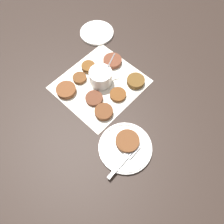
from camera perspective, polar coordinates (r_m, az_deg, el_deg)
ground_plane at (r=0.94m, az=-2.35°, el=7.90°), size 4.00×4.00×0.00m
napkin at (r=0.93m, az=-2.99°, el=7.14°), size 0.34×0.31×0.00m
sauce_bowl at (r=0.91m, az=-2.92°, el=9.04°), size 0.12×0.09×0.12m
fritter_0 at (r=0.93m, az=6.22°, el=8.05°), size 0.07×0.07×0.02m
fritter_1 at (r=0.89m, az=1.55°, el=4.57°), size 0.07×0.07×0.01m
fritter_2 at (r=0.92m, az=-11.88°, el=5.63°), size 0.08×0.08×0.02m
fritter_3 at (r=0.88m, az=-4.69°, el=3.60°), size 0.07×0.07×0.01m
fritter_4 at (r=0.85m, az=-2.16°, el=0.03°), size 0.07×0.07×0.02m
fritter_5 at (r=0.99m, az=0.13°, el=13.21°), size 0.08×0.08×0.02m
fritter_6 at (r=0.95m, az=-8.45°, el=8.77°), size 0.06×0.06×0.01m
fritter_7 at (r=0.97m, az=-6.18°, el=11.68°), size 0.06×0.06×0.02m
serving_plate at (r=0.80m, az=3.49°, el=-9.22°), size 0.19×0.19×0.02m
fritter_on_plate at (r=0.79m, az=4.06°, el=-7.55°), size 0.09×0.09×0.02m
fork at (r=0.78m, az=3.85°, el=-11.64°), size 0.16×0.03×0.00m
extra_saucer at (r=1.12m, az=-3.99°, el=19.94°), size 0.16×0.16×0.01m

